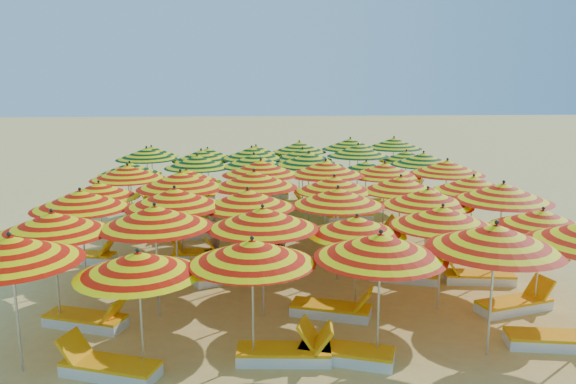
% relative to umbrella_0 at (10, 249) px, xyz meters
% --- Properties ---
extents(ground, '(120.00, 120.00, 0.00)m').
position_rel_umbrella_0_xyz_m(ground, '(5.18, 7.10, -2.23)').
color(ground, '#E9C867').
rests_on(ground, ground).
extents(umbrella_0, '(2.94, 2.94, 2.53)m').
position_rel_umbrella_0_xyz_m(umbrella_0, '(0.00, 0.00, 0.00)').
color(umbrella_0, silver).
rests_on(umbrella_0, ground).
extents(umbrella_1, '(2.57, 2.57, 2.26)m').
position_rel_umbrella_0_xyz_m(umbrella_1, '(2.14, -0.20, -0.24)').
color(umbrella_1, silver).
rests_on(umbrella_1, ground).
extents(umbrella_2, '(2.86, 2.86, 2.37)m').
position_rel_umbrella_0_xyz_m(umbrella_2, '(4.05, 0.04, -0.14)').
color(umbrella_2, silver).
rests_on(umbrella_2, ground).
extents(umbrella_3, '(2.81, 2.81, 2.48)m').
position_rel_umbrella_0_xyz_m(umbrella_3, '(6.29, -0.06, -0.05)').
color(umbrella_3, silver).
rests_on(umbrella_3, ground).
extents(umbrella_4, '(3.24, 3.24, 2.59)m').
position_rel_umbrella_0_xyz_m(umbrella_4, '(8.37, 0.01, 0.05)').
color(umbrella_4, silver).
rests_on(umbrella_4, ground).
extents(umbrella_6, '(2.49, 2.49, 2.49)m').
position_rel_umbrella_0_xyz_m(umbrella_6, '(0.04, 1.90, -0.04)').
color(umbrella_6, silver).
rests_on(umbrella_6, ground).
extents(umbrella_7, '(2.88, 2.88, 2.53)m').
position_rel_umbrella_0_xyz_m(umbrella_7, '(2.05, 2.15, -0.00)').
color(umbrella_7, silver).
rests_on(umbrella_7, ground).
extents(umbrella_8, '(2.44, 2.44, 2.48)m').
position_rel_umbrella_0_xyz_m(umbrella_8, '(4.28, 2.03, -0.04)').
color(umbrella_8, silver).
rests_on(umbrella_8, ground).
extents(umbrella_9, '(2.68, 2.68, 2.24)m').
position_rel_umbrella_0_xyz_m(umbrella_9, '(6.28, 2.09, -0.26)').
color(umbrella_9, silver).
rests_on(umbrella_9, ground).
extents(umbrella_10, '(2.90, 2.90, 2.42)m').
position_rel_umbrella_0_xyz_m(umbrella_10, '(8.15, 2.16, -0.10)').
color(umbrella_10, silver).
rests_on(umbrella_10, ground).
extents(umbrella_11, '(2.66, 2.66, 2.33)m').
position_rel_umbrella_0_xyz_m(umbrella_11, '(10.35, 2.09, -0.18)').
color(umbrella_11, silver).
rests_on(umbrella_11, ground).
extents(umbrella_12, '(2.67, 2.67, 2.49)m').
position_rel_umbrella_0_xyz_m(umbrella_12, '(-0.04, 4.11, -0.04)').
color(umbrella_12, silver).
rests_on(umbrella_12, ground).
extents(umbrella_13, '(2.80, 2.80, 2.54)m').
position_rel_umbrella_0_xyz_m(umbrella_13, '(2.21, 3.97, 0.01)').
color(umbrella_13, silver).
rests_on(umbrella_13, ground).
extents(umbrella_14, '(3.02, 3.02, 2.47)m').
position_rel_umbrella_0_xyz_m(umbrella_14, '(3.96, 4.02, -0.05)').
color(umbrella_14, silver).
rests_on(umbrella_14, ground).
extents(umbrella_15, '(2.77, 2.77, 2.46)m').
position_rel_umbrella_0_xyz_m(umbrella_15, '(6.19, 4.16, -0.06)').
color(umbrella_15, silver).
rests_on(umbrella_15, ground).
extents(umbrella_16, '(2.67, 2.67, 2.42)m').
position_rel_umbrella_0_xyz_m(umbrella_16, '(8.44, 4.11, -0.10)').
color(umbrella_16, silver).
rests_on(umbrella_16, ground).
extents(umbrella_17, '(3.15, 3.15, 2.58)m').
position_rel_umbrella_0_xyz_m(umbrella_17, '(10.29, 3.93, 0.04)').
color(umbrella_17, silver).
rests_on(umbrella_17, ground).
extents(umbrella_18, '(2.55, 2.55, 2.33)m').
position_rel_umbrella_0_xyz_m(umbrella_18, '(-0.10, 6.00, -0.18)').
color(umbrella_18, silver).
rests_on(umbrella_18, ground).
extents(umbrella_19, '(2.78, 2.78, 2.60)m').
position_rel_umbrella_0_xyz_m(umbrella_19, '(2.11, 6.04, 0.06)').
color(umbrella_19, silver).
rests_on(umbrella_19, ground).
extents(umbrella_20, '(2.82, 2.82, 2.58)m').
position_rel_umbrella_0_xyz_m(umbrella_20, '(4.13, 6.15, 0.04)').
color(umbrella_20, silver).
rests_on(umbrella_20, ground).
extents(umbrella_21, '(2.76, 2.76, 2.40)m').
position_rel_umbrella_0_xyz_m(umbrella_21, '(6.40, 6.14, -0.12)').
color(umbrella_21, silver).
rests_on(umbrella_21, ground).
extents(umbrella_22, '(2.80, 2.80, 2.42)m').
position_rel_umbrella_0_xyz_m(umbrella_22, '(8.25, 5.94, -0.10)').
color(umbrella_22, silver).
rests_on(umbrella_22, ground).
extents(umbrella_23, '(2.63, 2.63, 2.40)m').
position_rel_umbrella_0_xyz_m(umbrella_23, '(10.34, 5.93, -0.12)').
color(umbrella_23, silver).
rests_on(umbrella_23, ground).
extents(umbrella_24, '(2.40, 2.40, 2.47)m').
position_rel_umbrella_0_xyz_m(umbrella_24, '(0.22, 8.17, -0.05)').
color(umbrella_24, silver).
rests_on(umbrella_24, ground).
extents(umbrella_25, '(2.31, 2.31, 2.32)m').
position_rel_umbrella_0_xyz_m(umbrella_25, '(2.03, 8.14, -0.19)').
color(umbrella_25, silver).
rests_on(umbrella_25, ground).
extents(umbrella_26, '(3.14, 3.14, 2.62)m').
position_rel_umbrella_0_xyz_m(umbrella_26, '(4.35, 8.02, 0.07)').
color(umbrella_26, silver).
rests_on(umbrella_26, ground).
extents(umbrella_27, '(2.70, 2.70, 2.59)m').
position_rel_umbrella_0_xyz_m(umbrella_27, '(6.39, 7.96, 0.05)').
color(umbrella_27, silver).
rests_on(umbrella_27, ground).
extents(umbrella_28, '(2.85, 2.85, 2.46)m').
position_rel_umbrella_0_xyz_m(umbrella_28, '(8.33, 8.21, -0.07)').
color(umbrella_28, silver).
rests_on(umbrella_28, ground).
extents(umbrella_29, '(2.82, 2.82, 2.54)m').
position_rel_umbrella_0_xyz_m(umbrella_29, '(10.35, 8.13, 0.01)').
color(umbrella_29, silver).
rests_on(umbrella_29, ground).
extents(umbrella_30, '(2.69, 2.69, 2.29)m').
position_rel_umbrella_0_xyz_m(umbrella_30, '(-0.10, 9.98, -0.22)').
color(umbrella_30, silver).
rests_on(umbrella_30, ground).
extents(umbrella_31, '(3.09, 3.09, 2.47)m').
position_rel_umbrella_0_xyz_m(umbrella_31, '(2.17, 10.33, -0.06)').
color(umbrella_31, silver).
rests_on(umbrella_31, ground).
extents(umbrella_32, '(2.58, 2.58, 2.50)m').
position_rel_umbrella_0_xyz_m(umbrella_32, '(4.15, 10.31, -0.03)').
color(umbrella_32, silver).
rests_on(umbrella_32, ground).
extents(umbrella_33, '(2.73, 2.73, 2.58)m').
position_rel_umbrella_0_xyz_m(umbrella_33, '(6.06, 9.99, 0.04)').
color(umbrella_33, silver).
rests_on(umbrella_33, ground).
extents(umbrella_34, '(2.63, 2.63, 2.24)m').
position_rel_umbrella_0_xyz_m(umbrella_34, '(8.11, 10.04, -0.26)').
color(umbrella_34, silver).
rests_on(umbrella_34, ground).
extents(umbrella_35, '(2.58, 2.58, 2.50)m').
position_rel_umbrella_0_xyz_m(umbrella_35, '(10.25, 10.34, -0.03)').
color(umbrella_35, silver).
rests_on(umbrella_35, ground).
extents(umbrella_36, '(2.76, 2.76, 2.51)m').
position_rel_umbrella_0_xyz_m(umbrella_36, '(0.05, 12.36, -0.03)').
color(umbrella_36, silver).
rests_on(umbrella_36, ground).
extents(umbrella_37, '(2.48, 2.48, 2.40)m').
position_rel_umbrella_0_xyz_m(umbrella_37, '(2.13, 12.38, -0.12)').
color(umbrella_37, silver).
rests_on(umbrella_37, ground).
extents(umbrella_38, '(2.59, 2.59, 2.52)m').
position_rel_umbrella_0_xyz_m(umbrella_38, '(4.08, 12.21, -0.01)').
color(umbrella_38, silver).
rests_on(umbrella_38, ground).
extents(umbrella_39, '(2.69, 2.69, 2.44)m').
position_rel_umbrella_0_xyz_m(umbrella_39, '(6.05, 12.20, -0.08)').
color(umbrella_39, silver).
rests_on(umbrella_39, ground).
extents(umbrella_40, '(3.14, 3.14, 2.58)m').
position_rel_umbrella_0_xyz_m(umbrella_40, '(8.24, 12.28, 0.04)').
color(umbrella_40, silver).
rests_on(umbrella_40, ground).
extents(umbrella_41, '(2.68, 2.68, 2.30)m').
position_rel_umbrella_0_xyz_m(umbrella_41, '(10.19, 12.35, -0.21)').
color(umbrella_41, silver).
rests_on(umbrella_41, ground).
extents(umbrella_42, '(2.38, 2.38, 2.33)m').
position_rel_umbrella_0_xyz_m(umbrella_42, '(-0.08, 14.21, -0.18)').
color(umbrella_42, silver).
rests_on(umbrella_42, ground).
extents(umbrella_43, '(2.29, 2.29, 2.24)m').
position_rel_umbrella_0_xyz_m(umbrella_43, '(2.24, 14.12, -0.26)').
color(umbrella_43, silver).
rests_on(umbrella_43, ground).
extents(umbrella_44, '(2.69, 2.69, 2.34)m').
position_rel_umbrella_0_xyz_m(umbrella_44, '(4.26, 14.09, -0.17)').
color(umbrella_44, silver).
rests_on(umbrella_44, ground).
extents(umbrella_45, '(3.02, 3.02, 2.46)m').
position_rel_umbrella_0_xyz_m(umbrella_45, '(6.11, 14.40, -0.06)').
color(umbrella_45, silver).
rests_on(umbrella_45, ground).
extents(umbrella_46, '(3.01, 3.01, 2.59)m').
position_rel_umbrella_0_xyz_m(umbrella_46, '(8.31, 14.42, 0.05)').
color(umbrella_46, silver).
rests_on(umbrella_46, ground).
extents(umbrella_47, '(3.20, 3.20, 2.62)m').
position_rel_umbrella_0_xyz_m(umbrella_47, '(10.19, 14.35, 0.07)').
color(umbrella_47, silver).
rests_on(umbrella_47, ground).
extents(lounger_0, '(1.83, 1.11, 0.69)m').
position_rel_umbrella_0_xyz_m(lounger_0, '(1.54, -0.25, -2.08)').
color(lounger_0, white).
rests_on(lounger_0, ground).
extents(lounger_1, '(1.77, 0.72, 0.69)m').
position_rel_umbrella_0_xyz_m(lounger_1, '(4.65, 0.04, -2.08)').
color(lounger_1, white).
rests_on(lounger_1, ground).
extents(lounger_2, '(1.83, 1.11, 0.69)m').
position_rel_umbrella_0_xyz_m(lounger_2, '(5.69, -0.01, -2.08)').
color(lounger_2, white).
rests_on(lounger_2, ground).
extents(lounger_3, '(1.80, 0.85, 0.69)m').
position_rel_umbrella_0_xyz_m(lounger_3, '(9.80, 0.25, -2.08)').
color(lounger_3, white).
rests_on(lounger_3, ground).
extents(lounger_4, '(1.83, 1.13, 0.69)m').
position_rel_umbrella_0_xyz_m(lounger_4, '(0.64, 1.75, -2.08)').
color(lounger_4, white).
rests_on(lounger_4, ground).
extents(lounger_5, '(1.83, 1.11, 0.69)m').
position_rel_umbrella_0_xyz_m(lounger_5, '(5.78, 1.94, -2.08)').
color(lounger_5, white).
rests_on(lounger_5, ground).
extents(lounger_6, '(1.83, 1.05, 0.69)m').
position_rel_umbrella_0_xyz_m(lounger_6, '(9.85, 1.97, -2.08)').
color(lounger_6, white).
rests_on(lounger_6, ground).
extents(lounger_7, '(1.82, 1.23, 0.69)m').
position_rel_umbrella_0_xyz_m(lounger_7, '(3.36, 4.25, -2.08)').
color(lounger_7, white).
rests_on(lounger_7, ground).
extents(lounger_8, '(1.83, 1.11, 0.69)m').
position_rel_umbrella_0_xyz_m(lounger_8, '(7.85, 4.00, -2.08)').
color(lounger_8, white).
rests_on(lounger_8, ground).
extents(lounger_9, '(1.80, 0.81, 0.69)m').
position_rel_umbrella_0_xyz_m(lounger_9, '(9.69, 3.73, -2.08)').
color(lounger_9, white).
rests_on(lounger_9, ground).
extents(lounger_10, '(1.81, 0.91, 0.69)m').
position_rel_umbrella_0_xyz_m(lounger_10, '(-0.61, 6.03, -2.08)').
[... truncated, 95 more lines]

